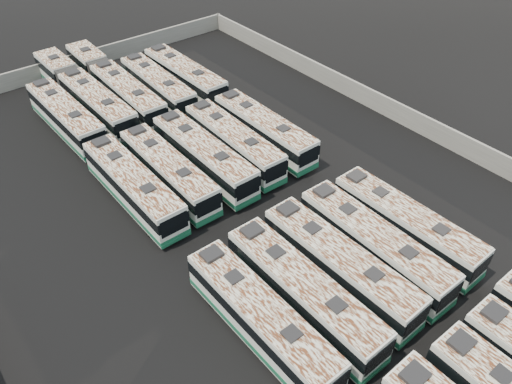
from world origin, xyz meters
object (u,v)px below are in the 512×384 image
object	(u,v)px
bus_midback_far_right	(264,130)
bus_back_far_right	(185,77)
bus_midfront_far_right	(406,225)
bus_midback_far_left	(134,186)
bus_midback_center	(204,156)
bus_midback_left	(169,171)
bus_midfront_far_left	(261,319)
bus_back_left	(84,93)
bus_midback_right	(234,142)
bus_back_right	(158,86)
bus_back_far_left	(66,117)
bus_back_center	(114,84)
bus_midfront_left	(303,293)
bus_midfront_right	(374,245)
bus_midfront_center	(339,266)

from	to	relation	value
bus_midback_far_right	bus_back_far_right	xyz separation A→B (m)	(0.02, 14.68, 0.05)
bus_midfront_far_right	bus_midback_far_left	distance (m)	22.85
bus_midback_center	bus_midback_left	bearing A→B (deg)	177.84
bus_midfront_far_left	bus_back_left	world-z (taller)	bus_back_left
bus_midfront_far_right	bus_midback_right	world-z (taller)	bus_midback_right
bus_midback_far_left	bus_midback_center	distance (m)	7.22
bus_back_right	bus_back_far_right	xyz separation A→B (m)	(3.65, 0.01, 0.06)
bus_midback_far_left	bus_back_far_left	bearing A→B (deg)	89.53
bus_back_left	bus_back_center	xyz separation A→B (m)	(3.62, -0.19, -0.01)
bus_midfront_left	bus_midfront_right	distance (m)	7.23
bus_back_far_left	bus_midback_far_left	bearing A→B (deg)	-91.48
bus_midback_far_right	bus_back_far_left	bearing A→B (deg)	134.28
bus_back_far_left	bus_back_far_right	bearing A→B (deg)	-1.42
bus_midback_far_right	bus_back_right	xyz separation A→B (m)	(-3.63, 14.67, -0.01)
bus_midfront_center	bus_midfront_far_right	world-z (taller)	bus_midfront_center
bus_midback_center	bus_back_right	bearing A→B (deg)	75.89
bus_midfront_right	bus_midback_right	size ratio (longest dim) A/B	1.02
bus_back_center	bus_back_right	world-z (taller)	bus_back_center
bus_midfront_right	bus_midback_right	bearing A→B (deg)	90.41
bus_midfront_far_right	bus_back_far_left	world-z (taller)	bus_back_far_left
bus_midfront_far_left	bus_midfront_left	world-z (taller)	bus_midfront_left
bus_back_left	bus_midback_right	bearing A→B (deg)	-69.62
bus_midfront_right	bus_midback_far_right	world-z (taller)	bus_midfront_right
bus_midfront_far_left	bus_midback_left	distance (m)	17.84
bus_midback_far_right	bus_back_left	distance (m)	21.50
bus_midfront_left	bus_back_left	distance (m)	36.10
bus_back_far_left	bus_back_left	bearing A→B (deg)	45.76
bus_midfront_left	bus_midfront_center	world-z (taller)	bus_midfront_left
bus_midback_far_left	bus_midback_far_right	size ratio (longest dim) A/B	1.02
bus_midfront_left	bus_midback_right	world-z (taller)	bus_midfront_left
bus_midback_left	bus_back_far_left	distance (m)	15.02
bus_midback_center	bus_back_left	bearing A→B (deg)	100.87
bus_midfront_right	bus_back_far_right	size ratio (longest dim) A/B	0.99
bus_midfront_right	bus_midback_far_right	distance (m)	17.94
bus_back_far_left	bus_back_center	size ratio (longest dim) A/B	0.65
bus_midfront_left	bus_midback_right	size ratio (longest dim) A/B	1.03
bus_back_far_right	bus_midfront_center	bearing A→B (deg)	-103.79
bus_midfront_far_right	bus_midback_far_right	world-z (taller)	bus_midback_far_right
bus_midfront_left	bus_midfront_center	distance (m)	3.72
bus_midback_left	bus_back_center	distance (m)	18.63
bus_midfront_right	bus_back_left	xyz separation A→B (m)	(-7.18, 36.08, -0.00)
bus_midback_left	bus_back_right	bearing A→B (deg)	63.48
bus_midfront_center	bus_midfront_left	bearing A→B (deg)	-178.36
bus_midfront_far_left	bus_midback_left	world-z (taller)	bus_midfront_far_left
bus_midback_far_right	bus_back_far_left	size ratio (longest dim) A/B	0.98
bus_midback_center	bus_back_right	xyz separation A→B (m)	(3.64, 14.72, -0.06)
bus_midfront_right	bus_back_far_right	world-z (taller)	bus_back_far_right
bus_midback_center	bus_back_right	size ratio (longest dim) A/B	1.03
bus_midfront_far_right	bus_midback_far_left	bearing A→B (deg)	128.12
bus_midfront_far_left	bus_back_far_left	bearing A→B (deg)	89.40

